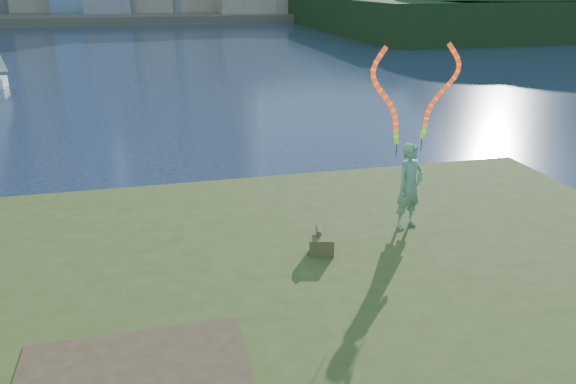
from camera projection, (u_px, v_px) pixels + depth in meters
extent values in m
plane|color=#192640|center=(255.00, 301.00, 11.04)|extent=(320.00, 320.00, 0.00)
cube|color=#3A4A1A|center=(284.00, 377.00, 8.72)|extent=(20.00, 18.00, 0.30)
cube|color=#3A4A1A|center=(280.00, 352.00, 8.90)|extent=(17.00, 15.00, 0.30)
cube|color=#3A4A1A|center=(277.00, 331.00, 9.00)|extent=(14.00, 12.00, 0.30)
cube|color=#484335|center=(154.00, 13.00, 97.15)|extent=(320.00, 40.00, 1.20)
cube|color=black|center=(567.00, 11.00, 77.11)|extent=(70.00, 42.00, 4.00)
imported|color=#1D7839|center=(410.00, 186.00, 12.15)|extent=(0.81, 0.67, 1.89)
cylinder|color=black|center=(396.00, 150.00, 11.77)|extent=(0.02, 0.02, 0.30)
cylinder|color=black|center=(421.00, 145.00, 12.17)|extent=(0.02, 0.02, 0.30)
cube|color=#4E4A26|center=(322.00, 246.00, 11.16)|extent=(0.54, 0.43, 0.34)
cylinder|color=#4E4A26|center=(319.00, 231.00, 11.28)|extent=(0.19, 0.34, 0.11)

